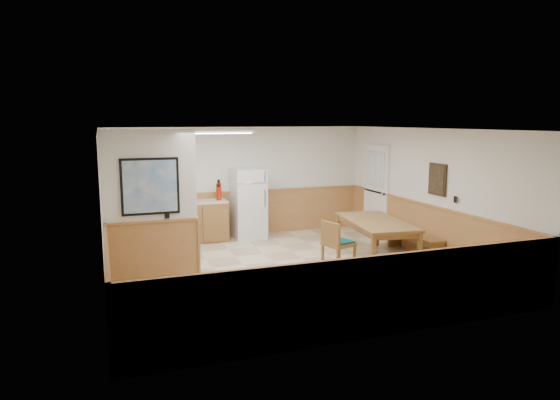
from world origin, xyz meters
name	(u,v)px	position (x,y,z in m)	size (l,w,h in m)	color
ground	(284,270)	(0.00, 0.00, 0.00)	(6.00, 6.00, 0.00)	beige
ceiling	(284,129)	(0.00, 0.00, 2.50)	(6.00, 6.00, 0.02)	silver
back_wall	(239,182)	(0.00, 3.00, 1.25)	(6.00, 0.02, 2.50)	white
right_wall	(428,193)	(3.00, 0.00, 1.25)	(0.02, 6.00, 2.50)	white
left_wall	(102,212)	(-3.00, 0.00, 1.25)	(0.02, 6.00, 2.50)	white
wainscot_back	(240,214)	(0.00, 2.98, 0.50)	(6.00, 0.04, 1.00)	#BF794C
wainscot_right	(426,231)	(2.98, 0.00, 0.50)	(0.04, 6.00, 1.00)	#BF794C
wainscot_left	(106,259)	(-2.98, 0.00, 0.50)	(0.04, 6.00, 1.00)	#BF794C
partition_wall	(151,208)	(-2.25, 0.19, 1.23)	(1.50, 0.20, 2.50)	white
kitchen_counter	(190,221)	(-1.21, 2.68, 0.46)	(2.20, 0.61, 1.00)	olive
exterior_door	(376,190)	(2.96, 1.90, 1.05)	(0.07, 1.02, 2.15)	white
kitchen_window	(145,172)	(-2.10, 2.98, 1.55)	(0.80, 0.04, 1.00)	white
wall_painting	(437,179)	(2.97, -0.30, 1.55)	(0.04, 0.50, 0.60)	#312113
fluorescent_fixture	(221,131)	(-0.80, 1.30, 2.45)	(1.20, 0.30, 0.09)	white
refrigerator	(248,203)	(0.11, 2.63, 0.79)	(0.71, 0.73, 1.58)	silver
dining_table	(376,225)	(1.93, 0.12, 0.66)	(1.25, 2.10, 0.75)	olive
dining_bench	(415,238)	(2.80, 0.10, 0.34)	(0.39, 1.56, 0.45)	olive
dining_chair	(335,241)	(0.95, -0.12, 0.49)	(0.76, 0.61, 0.85)	olive
fire_extinguisher	(219,191)	(-0.55, 2.66, 1.10)	(0.13, 0.13, 0.46)	#AB1A09
soap_bottle	(143,199)	(-2.17, 2.65, 1.02)	(0.08, 0.08, 0.24)	#1B9629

